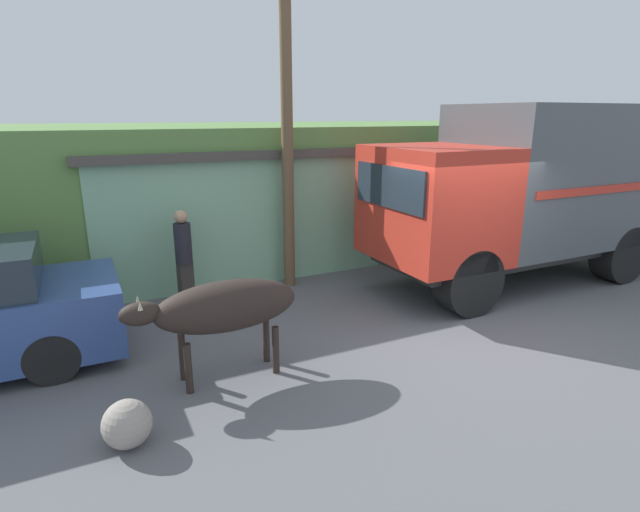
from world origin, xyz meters
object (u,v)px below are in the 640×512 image
object	(u,v)px
brown_cow	(223,308)
utility_pole	(287,120)
roadside_rock	(127,424)
cargo_truck	(533,187)
pedestrian_on_hill	(184,253)

from	to	relation	value
brown_cow	utility_pole	size ratio (longest dim) A/B	0.36
roadside_rock	utility_pole	bearing A→B (deg)	48.94
brown_cow	utility_pole	distance (m)	4.23
cargo_truck	utility_pole	xyz separation A→B (m)	(-4.36, 1.78, 1.25)
cargo_truck	pedestrian_on_hill	world-z (taller)	cargo_truck
utility_pole	cargo_truck	bearing A→B (deg)	-22.22
brown_cow	utility_pole	world-z (taller)	utility_pole
pedestrian_on_hill	cargo_truck	bearing A→B (deg)	148.79
cargo_truck	pedestrian_on_hill	distance (m)	6.65
brown_cow	cargo_truck	bearing A→B (deg)	10.09
roadside_rock	brown_cow	bearing A→B (deg)	35.55
brown_cow	roadside_rock	distance (m)	1.71
pedestrian_on_hill	brown_cow	bearing A→B (deg)	71.10
pedestrian_on_hill	utility_pole	size ratio (longest dim) A/B	0.28
brown_cow	utility_pole	bearing A→B (deg)	54.39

